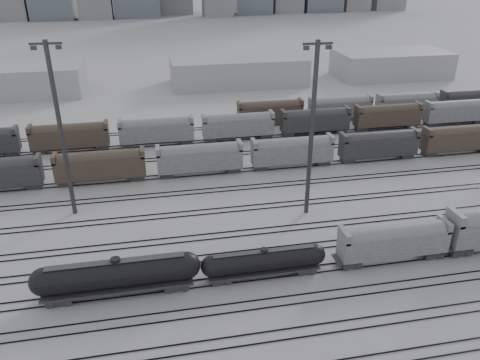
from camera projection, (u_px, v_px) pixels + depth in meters
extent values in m
plane|color=#BDBCC2|center=(305.00, 276.00, 57.10)|extent=(900.00, 900.00, 0.00)
cube|color=black|center=(348.00, 358.00, 45.32)|extent=(220.00, 0.07, 0.16)
cube|color=black|center=(334.00, 332.00, 48.47)|extent=(220.00, 0.07, 0.16)
cube|color=black|center=(329.00, 323.00, 49.74)|extent=(220.00, 0.07, 0.16)
cube|color=black|center=(318.00, 301.00, 52.89)|extent=(220.00, 0.07, 0.16)
cube|color=black|center=(314.00, 293.00, 54.16)|extent=(220.00, 0.07, 0.16)
cube|color=black|center=(304.00, 274.00, 57.31)|extent=(220.00, 0.07, 0.16)
cube|color=black|center=(300.00, 267.00, 58.58)|extent=(220.00, 0.07, 0.16)
cube|color=black|center=(292.00, 251.00, 61.73)|extent=(220.00, 0.07, 0.16)
cube|color=black|center=(289.00, 245.00, 63.00)|extent=(220.00, 0.07, 0.16)
cube|color=black|center=(282.00, 232.00, 66.15)|extent=(220.00, 0.07, 0.16)
cube|color=black|center=(279.00, 226.00, 67.42)|extent=(220.00, 0.07, 0.16)
cube|color=black|center=(269.00, 208.00, 72.34)|extent=(220.00, 0.07, 0.16)
cube|color=black|center=(267.00, 204.00, 73.61)|extent=(220.00, 0.07, 0.16)
cube|color=black|center=(259.00, 188.00, 78.53)|extent=(220.00, 0.07, 0.16)
cube|color=black|center=(257.00, 184.00, 79.80)|extent=(220.00, 0.07, 0.16)
cube|color=black|center=(250.00, 171.00, 84.72)|extent=(220.00, 0.07, 0.16)
cube|color=black|center=(249.00, 168.00, 85.99)|extent=(220.00, 0.07, 0.16)
cube|color=black|center=(242.00, 154.00, 91.80)|extent=(220.00, 0.07, 0.16)
cube|color=black|center=(240.00, 152.00, 93.07)|extent=(220.00, 0.07, 0.16)
cube|color=black|center=(234.00, 140.00, 98.87)|extent=(220.00, 0.07, 0.16)
cube|color=black|center=(233.00, 138.00, 100.14)|extent=(220.00, 0.07, 0.16)
cube|color=black|center=(228.00, 128.00, 105.95)|extent=(220.00, 0.07, 0.16)
cube|color=black|center=(227.00, 126.00, 107.22)|extent=(220.00, 0.07, 0.16)
cube|color=#27272A|center=(60.00, 297.00, 52.74)|extent=(2.84, 2.29, 0.76)
cube|color=#27272A|center=(176.00, 283.00, 55.02)|extent=(2.84, 2.29, 0.76)
cube|color=#27272A|center=(119.00, 286.00, 53.64)|extent=(16.91, 2.95, 0.27)
cylinder|color=black|center=(117.00, 273.00, 52.89)|extent=(15.82, 3.16, 3.16)
sphere|color=black|center=(43.00, 282.00, 51.51)|extent=(3.16, 3.16, 3.16)
sphere|color=black|center=(187.00, 265.00, 54.26)|extent=(3.16, 3.16, 3.16)
cylinder|color=black|center=(115.00, 261.00, 52.13)|extent=(1.09, 1.09, 0.55)
cube|color=#27272A|center=(115.00, 261.00, 52.18)|extent=(15.27, 0.98, 0.07)
cube|color=#27272A|center=(221.00, 278.00, 55.99)|extent=(2.29, 1.85, 0.62)
cube|color=#27272A|center=(305.00, 268.00, 57.84)|extent=(2.29, 1.85, 0.62)
cube|color=#27272A|center=(264.00, 270.00, 56.72)|extent=(13.68, 2.38, 0.22)
cylinder|color=black|center=(264.00, 260.00, 56.11)|extent=(12.80, 2.56, 2.56)
sphere|color=black|center=(211.00, 266.00, 55.00)|extent=(2.56, 2.56, 2.56)
sphere|color=black|center=(315.00, 254.00, 57.23)|extent=(2.56, 2.56, 2.56)
cylinder|color=black|center=(264.00, 250.00, 55.50)|extent=(0.88, 0.88, 0.44)
cube|color=#27272A|center=(264.00, 251.00, 55.54)|extent=(12.36, 0.79, 0.05)
cube|color=#27272A|center=(350.00, 262.00, 58.84)|extent=(2.44, 1.97, 0.66)
cube|color=#27272A|center=(431.00, 252.00, 60.80)|extent=(2.44, 1.97, 0.66)
cube|color=gray|center=(393.00, 242.00, 58.87)|extent=(14.09, 2.82, 3.01)
cylinder|color=gray|center=(395.00, 235.00, 58.38)|extent=(12.77, 2.72, 2.72)
cube|color=gray|center=(344.00, 235.00, 56.87)|extent=(0.66, 2.82, 1.31)
cube|color=gray|center=(445.00, 224.00, 59.23)|extent=(0.66, 2.82, 1.31)
cone|color=#27272A|center=(391.00, 255.00, 59.66)|extent=(2.25, 2.25, 0.85)
cube|color=#27272A|center=(458.00, 248.00, 61.43)|extent=(2.90, 2.35, 0.78)
cube|color=gray|center=(456.00, 217.00, 59.09)|extent=(0.78, 3.35, 1.56)
cylinder|color=#343436|center=(61.00, 133.00, 65.57)|extent=(0.66, 0.66, 25.63)
cube|color=#343436|center=(45.00, 43.00, 60.24)|extent=(4.10, 0.31, 0.31)
cube|color=#343436|center=(34.00, 48.00, 60.20)|extent=(0.72, 0.51, 0.51)
cube|color=#343436|center=(59.00, 47.00, 60.73)|extent=(0.72, 0.51, 0.51)
cylinder|color=#343436|center=(312.00, 133.00, 65.83)|extent=(0.65, 0.65, 25.57)
cube|color=#343436|center=(318.00, 44.00, 60.51)|extent=(4.09, 0.31, 0.31)
cube|color=#343436|center=(306.00, 48.00, 60.47)|extent=(0.72, 0.51, 0.51)
cube|color=#343436|center=(329.00, 47.00, 61.00)|extent=(0.72, 0.51, 0.51)
cube|color=#49392E|center=(101.00, 167.00, 79.65)|extent=(15.00, 3.00, 5.60)
cube|color=gray|center=(200.00, 160.00, 82.61)|extent=(15.00, 3.00, 5.60)
cube|color=gray|center=(292.00, 152.00, 85.57)|extent=(15.00, 3.00, 5.60)
cube|color=#27272A|center=(378.00, 146.00, 88.53)|extent=(15.00, 3.00, 5.60)
cube|color=#49392E|center=(459.00, 140.00, 91.49)|extent=(15.00, 3.00, 5.60)
cube|color=#49392E|center=(70.00, 138.00, 92.58)|extent=(15.00, 3.00, 5.60)
cube|color=gray|center=(157.00, 132.00, 95.54)|extent=(15.00, 3.00, 5.60)
cube|color=gray|center=(238.00, 127.00, 98.50)|extent=(15.00, 3.00, 5.60)
cube|color=#27272A|center=(315.00, 122.00, 101.46)|extent=(15.00, 3.00, 5.60)
cube|color=#49392E|center=(387.00, 117.00, 104.42)|extent=(15.00, 3.00, 5.60)
cube|color=gray|center=(456.00, 113.00, 107.38)|extent=(15.00, 3.00, 5.60)
cube|color=#49392E|center=(270.00, 113.00, 107.14)|extent=(15.00, 3.00, 5.60)
cube|color=gray|center=(340.00, 109.00, 110.10)|extent=(15.00, 3.00, 5.60)
cube|color=gray|center=(406.00, 105.00, 113.06)|extent=(15.00, 3.00, 5.60)
cube|color=#27272A|center=(469.00, 101.00, 116.02)|extent=(15.00, 3.00, 5.60)
cube|color=#97979A|center=(238.00, 71.00, 141.11)|extent=(40.00, 18.00, 8.00)
cube|color=#97979A|center=(391.00, 64.00, 149.82)|extent=(35.00, 18.00, 8.00)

